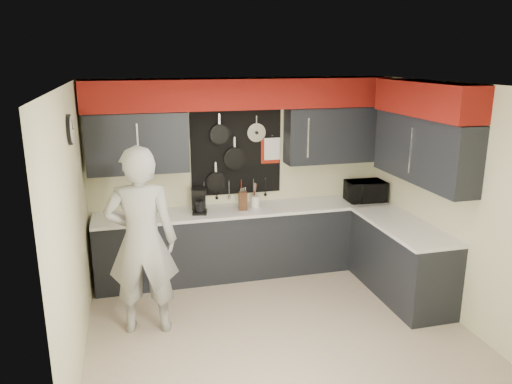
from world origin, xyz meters
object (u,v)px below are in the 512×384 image
object	(u,v)px
utensil_crock	(255,202)
knife_block	(243,201)
microwave	(365,191)
person	(142,241)
coffee_maker	(199,200)

from	to	relation	value
utensil_crock	knife_block	bearing A→B (deg)	-159.27
microwave	utensil_crock	bearing A→B (deg)	178.40
knife_block	utensil_crock	world-z (taller)	knife_block
utensil_crock	person	world-z (taller)	person
knife_block	coffee_maker	bearing A→B (deg)	-174.30
knife_block	coffee_maker	world-z (taller)	coffee_maker
knife_block	coffee_maker	xyz separation A→B (m)	(-0.57, 0.02, 0.05)
utensil_crock	microwave	bearing A→B (deg)	-3.64
knife_block	person	size ratio (longest dim) A/B	0.12
utensil_crock	person	bearing A→B (deg)	-142.51
microwave	knife_block	xyz separation A→B (m)	(-1.73, 0.03, -0.02)
coffee_maker	person	xyz separation A→B (m)	(-0.76, -1.11, -0.08)
utensil_crock	person	distance (m)	1.91
utensil_crock	coffee_maker	size ratio (longest dim) A/B	0.46
person	coffee_maker	bearing A→B (deg)	-116.45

